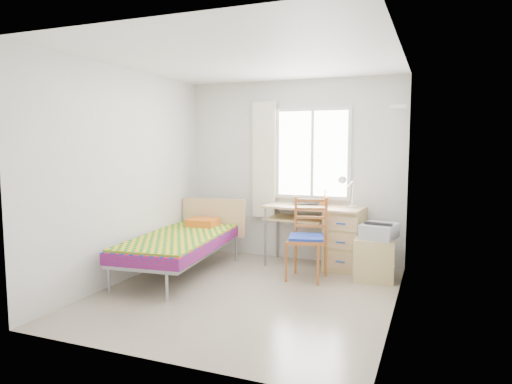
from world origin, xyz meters
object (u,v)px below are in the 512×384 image
cabinet (374,259)px  desk (340,235)px  printer (379,231)px  bed (183,241)px  chair (308,233)px

cabinet → desk: bearing=137.2°
printer → bed: bearing=-153.7°
desk → chair: 0.70m
bed → desk: size_ratio=1.54×
bed → cabinet: bed is taller
desk → bed: bearing=-146.3°
desk → cabinet: desk is taller
desk → printer: bearing=-28.2°
chair → printer: chair is taller
desk → printer: 0.69m
cabinet → printer: printer is taller
bed → chair: 1.63m
desk → cabinet: size_ratio=2.64×
desk → chair: chair is taller
chair → cabinet: (0.78, 0.24, -0.31)m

